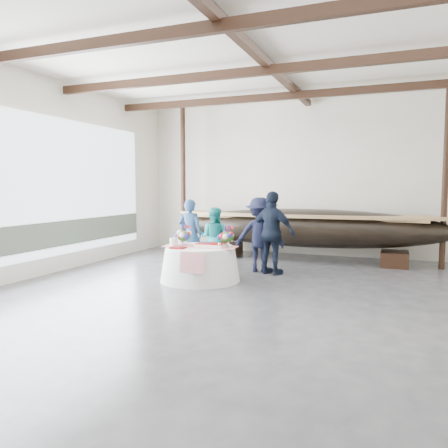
% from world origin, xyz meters
% --- Properties ---
extents(floor, '(10.00, 12.00, 0.01)m').
position_xyz_m(floor, '(0.00, 0.00, 0.00)').
color(floor, '#3D3D42').
rests_on(floor, ground).
extents(wall_back, '(10.00, 0.02, 4.50)m').
position_xyz_m(wall_back, '(0.00, 6.00, 2.25)').
color(wall_back, silver).
rests_on(wall_back, ground).
extents(wall_left, '(0.02, 12.00, 4.50)m').
position_xyz_m(wall_left, '(-5.00, 0.00, 2.25)').
color(wall_left, silver).
rests_on(wall_left, ground).
extents(ceiling, '(10.00, 12.00, 0.01)m').
position_xyz_m(ceiling, '(0.00, 0.00, 4.50)').
color(ceiling, white).
rests_on(ceiling, wall_back).
extents(pavilion_structure, '(9.80, 11.76, 4.50)m').
position_xyz_m(pavilion_structure, '(0.00, 0.83, 4.00)').
color(pavilion_structure, black).
rests_on(pavilion_structure, ground).
extents(open_bay, '(0.03, 7.00, 3.20)m').
position_xyz_m(open_bay, '(-4.95, 1.00, 1.83)').
color(open_bay, silver).
rests_on(open_bay, ground).
extents(longboat_display, '(7.53, 1.51, 1.41)m').
position_xyz_m(longboat_display, '(0.17, 4.84, 0.90)').
color(longboat_display, black).
rests_on(longboat_display, ground).
extents(banquet_table, '(1.70, 1.70, 0.73)m').
position_xyz_m(banquet_table, '(-1.45, 1.54, 0.37)').
color(banquet_table, silver).
rests_on(banquet_table, ground).
extents(tabletop_items, '(1.62, 0.95, 0.40)m').
position_xyz_m(tabletop_items, '(-1.45, 1.64, 0.88)').
color(tabletop_items, red).
rests_on(tabletop_items, banquet_table).
extents(guest_woman_blue, '(0.63, 0.42, 1.70)m').
position_xyz_m(guest_woman_blue, '(-2.31, 2.83, 0.85)').
color(guest_woman_blue, navy).
rests_on(guest_woman_blue, ground).
extents(guest_woman_teal, '(0.73, 0.57, 1.50)m').
position_xyz_m(guest_woman_teal, '(-1.75, 3.03, 0.75)').
color(guest_woman_teal, teal).
rests_on(guest_woman_teal, ground).
extents(guest_man_left, '(1.25, 0.89, 1.76)m').
position_xyz_m(guest_man_left, '(-0.56, 2.95, 0.88)').
color(guest_man_left, black).
rests_on(guest_man_left, ground).
extents(guest_man_right, '(1.20, 0.77, 1.91)m').
position_xyz_m(guest_man_right, '(-0.18, 2.73, 0.95)').
color(guest_man_right, black).
rests_on(guest_man_right, ground).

